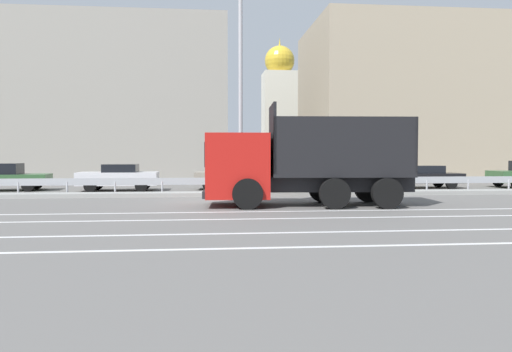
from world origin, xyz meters
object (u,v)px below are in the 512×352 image
(street_lamp_1, at_px, (241,83))
(parked_car_4, at_px, (232,176))
(parked_car_5, at_px, (318,175))
(parked_car_6, at_px, (423,176))
(median_road_sign, at_px, (393,169))
(parked_car_3, at_px, (119,177))
(church_tower, at_px, (280,110))
(dump_truck, at_px, (281,169))
(parked_car_2, at_px, (3,177))

(street_lamp_1, distance_m, parked_car_4, 6.03)
(parked_car_5, distance_m, parked_car_6, 5.78)
(median_road_sign, relative_size, parked_car_3, 0.56)
(parked_car_5, bearing_deg, median_road_sign, -147.29)
(church_tower, bearing_deg, street_lamp_1, -101.63)
(dump_truck, xyz_separation_m, parked_car_4, (-1.27, 8.67, -0.61))
(parked_car_3, distance_m, parked_car_6, 16.27)
(parked_car_6, relative_size, church_tower, 0.29)
(dump_truck, bearing_deg, parked_car_4, 11.97)
(church_tower, bearing_deg, parked_car_4, -103.67)
(dump_truck, height_order, street_lamp_1, street_lamp_1)
(dump_truck, distance_m, parked_car_3, 10.83)
(parked_car_6, bearing_deg, parked_car_3, 92.60)
(parked_car_2, distance_m, parked_car_4, 11.64)
(parked_car_4, xyz_separation_m, parked_car_5, (4.70, 0.20, 0.01))
(dump_truck, relative_size, parked_car_2, 1.68)
(median_road_sign, relative_size, parked_car_4, 0.56)
(parked_car_4, xyz_separation_m, parked_car_6, (10.47, -0.08, -0.06))
(dump_truck, height_order, church_tower, church_tower)
(street_lamp_1, xyz_separation_m, parked_car_5, (4.54, 4.43, -4.28))
(street_lamp_1, bearing_deg, church_tower, 78.37)
(parked_car_3, distance_m, parked_car_5, 10.51)
(median_road_sign, relative_size, street_lamp_1, 0.24)
(median_road_sign, relative_size, church_tower, 0.15)
(street_lamp_1, xyz_separation_m, parked_car_2, (-11.80, 4.40, -4.30))
(street_lamp_1, relative_size, parked_car_2, 2.05)
(dump_truck, height_order, parked_car_6, dump_truck)
(parked_car_6, height_order, church_tower, church_tower)
(parked_car_3, bearing_deg, median_road_sign, -106.93)
(parked_car_5, bearing_deg, parked_car_4, 96.47)
(parked_car_2, distance_m, church_tower, 33.54)
(dump_truck, xyz_separation_m, parked_car_3, (-7.06, 8.19, -0.62))
(dump_truck, height_order, parked_car_4, dump_truck)
(church_tower, bearing_deg, dump_truck, -98.53)
(dump_truck, relative_size, parked_car_3, 1.89)
(parked_car_3, height_order, parked_car_5, parked_car_5)
(church_tower, bearing_deg, median_road_sign, -89.22)
(parked_car_2, height_order, parked_car_6, parked_car_2)
(parked_car_2, height_order, parked_car_5, parked_car_5)
(street_lamp_1, height_order, parked_car_2, street_lamp_1)
(dump_truck, xyz_separation_m, parked_car_6, (9.21, 8.59, -0.67))
(median_road_sign, xyz_separation_m, parked_car_6, (3.33, 4.20, -0.53))
(parked_car_6, bearing_deg, median_road_sign, 142.81)
(parked_car_3, height_order, parked_car_6, parked_car_3)
(median_road_sign, bearing_deg, parked_car_6, 51.63)
(parked_car_3, height_order, church_tower, church_tower)
(parked_car_2, height_order, parked_car_3, parked_car_2)
(parked_car_4, bearing_deg, parked_car_2, 92.65)
(dump_truck, xyz_separation_m, street_lamp_1, (-1.11, 4.44, 3.68))
(dump_truck, relative_size, parked_car_6, 1.79)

